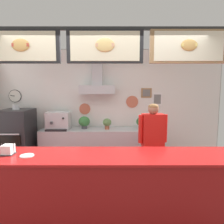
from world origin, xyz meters
TOP-DOWN VIEW (x-y plane):
  - ground_plane at (0.00, 0.00)m, footprint 6.56×6.56m
  - back_wall_assembly at (-0.01, 2.21)m, footprint 5.46×2.56m
  - service_counter at (0.00, -0.23)m, footprint 4.66×0.69m
  - back_prep_counter at (-0.21, 1.96)m, footprint 2.67×0.62m
  - pizza_oven at (-1.99, 1.70)m, footprint 0.62×0.76m
  - shop_worker at (0.82, 0.90)m, footprint 0.53×0.27m
  - espresso_machine at (-1.14, 1.94)m, footprint 0.52×0.46m
  - potted_oregano at (-0.56, 1.99)m, footprint 0.26×0.26m
  - potted_basil at (0.76, 1.93)m, footprint 0.23×0.23m
  - potted_thyme at (-0.03, 1.93)m, footprint 0.20×0.20m
  - condiment_plate at (-0.94, -0.28)m, footprint 0.17×0.17m
  - napkin_holder at (-1.21, -0.22)m, footprint 0.16×0.15m

SIDE VIEW (x-z plane):
  - ground_plane at x=0.00m, z-range 0.00..0.00m
  - back_prep_counter at x=-0.21m, z-range -0.01..0.91m
  - service_counter at x=0.00m, z-range 0.00..1.04m
  - pizza_oven at x=-1.99m, z-range -0.05..1.45m
  - shop_worker at x=0.82m, z-range 0.07..1.66m
  - condiment_plate at x=-0.94m, z-range 1.04..1.06m
  - potted_thyme at x=-0.03m, z-range 0.94..1.19m
  - potted_oregano at x=-0.56m, z-range 0.94..1.23m
  - potted_basil at x=0.76m, z-range 0.94..1.22m
  - napkin_holder at x=-1.21m, z-range 1.03..1.17m
  - espresso_machine at x=-1.14m, z-range 0.92..1.32m
  - back_wall_assembly at x=-0.01m, z-range 0.09..2.87m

